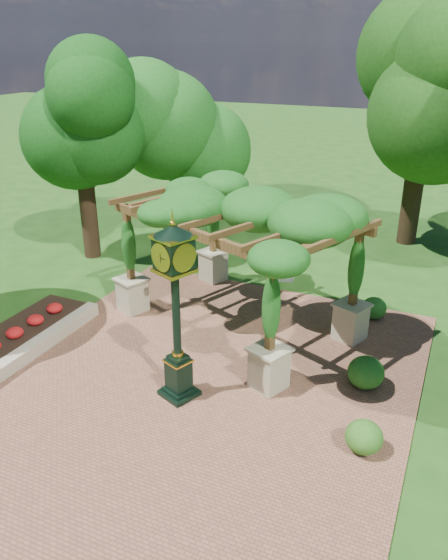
% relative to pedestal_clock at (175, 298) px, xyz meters
% --- Properties ---
extents(ground, '(120.00, 120.00, 0.00)m').
position_rel_pedestal_clock_xyz_m(ground, '(0.22, -0.41, -2.58)').
color(ground, '#1E4714').
rests_on(ground, ground).
extents(brick_plaza, '(10.00, 12.00, 0.04)m').
position_rel_pedestal_clock_xyz_m(brick_plaza, '(0.22, 0.59, -2.56)').
color(brick_plaza, brown).
rests_on(brick_plaza, ground).
extents(border_wall, '(0.35, 5.00, 0.40)m').
position_rel_pedestal_clock_xyz_m(border_wall, '(-4.38, 0.09, -2.38)').
color(border_wall, '#C6B793').
rests_on(border_wall, ground).
extents(flower_bed, '(1.50, 5.00, 0.36)m').
position_rel_pedestal_clock_xyz_m(flower_bed, '(-5.28, 0.09, -2.40)').
color(flower_bed, red).
rests_on(flower_bed, ground).
extents(pedestal_clock, '(1.10, 1.10, 4.30)m').
position_rel_pedestal_clock_xyz_m(pedestal_clock, '(0.00, 0.00, 0.00)').
color(pedestal_clock, black).
rests_on(pedestal_clock, brick_plaza).
extents(pergola, '(7.57, 6.20, 4.10)m').
position_rel_pedestal_clock_xyz_m(pergola, '(-0.17, 3.80, 0.79)').
color(pergola, '#B8AE88').
rests_on(pergola, brick_plaza).
extents(sundial, '(0.65, 0.65, 1.04)m').
position_rel_pedestal_clock_xyz_m(sundial, '(0.11, 7.60, -2.12)').
color(sundial, gray).
rests_on(sundial, ground).
extents(shrub_front, '(0.82, 0.82, 0.69)m').
position_rel_pedestal_clock_xyz_m(shrub_front, '(4.33, -0.14, -2.19)').
color(shrub_front, '#2B5E1B').
rests_on(shrub_front, brick_plaza).
extents(shrub_mid, '(0.98, 0.98, 0.79)m').
position_rel_pedestal_clock_xyz_m(shrub_mid, '(3.92, 2.14, -2.14)').
color(shrub_mid, '#1B5317').
rests_on(shrub_mid, brick_plaza).
extents(shrub_back, '(0.83, 0.83, 0.66)m').
position_rel_pedestal_clock_xyz_m(shrub_back, '(3.47, 5.81, -2.20)').
color(shrub_back, '#28691E').
rests_on(shrub_back, brick_plaza).
extents(tree_west_near, '(3.75, 3.75, 7.80)m').
position_rel_pedestal_clock_xyz_m(tree_west_near, '(-7.43, 6.63, 2.77)').
color(tree_west_near, '#342115').
rests_on(tree_west_near, ground).
extents(tree_west_far, '(4.05, 4.05, 6.21)m').
position_rel_pedestal_clock_xyz_m(tree_west_far, '(-5.60, 10.39, 1.69)').
color(tree_west_far, black).
rests_on(tree_west_far, ground).
extents(tree_north, '(4.78, 4.78, 8.73)m').
position_rel_pedestal_clock_xyz_m(tree_north, '(3.46, 13.26, 3.41)').
color(tree_north, '#2F2013').
rests_on(tree_north, ground).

